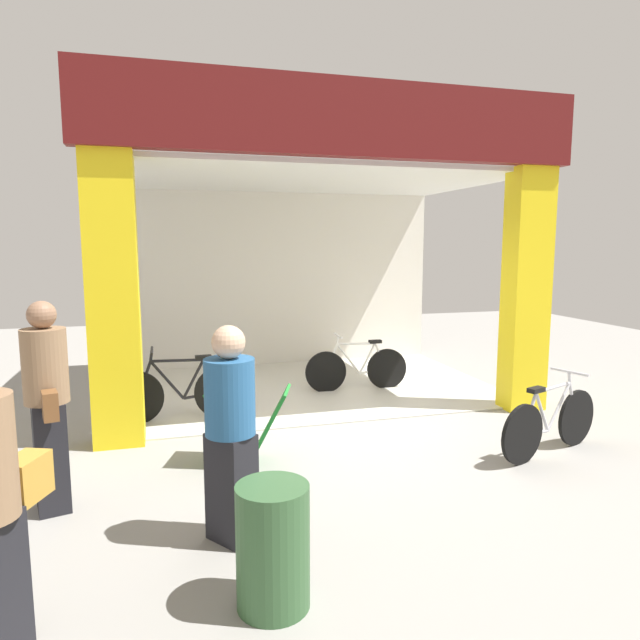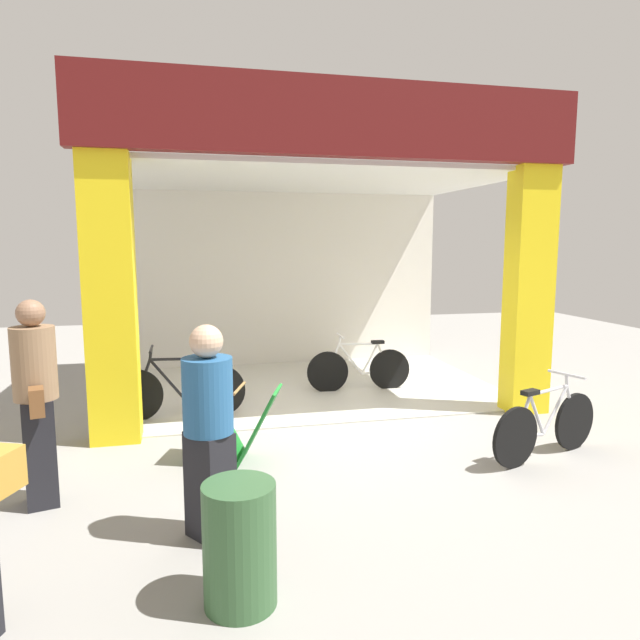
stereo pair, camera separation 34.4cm
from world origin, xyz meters
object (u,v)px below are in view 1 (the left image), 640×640
at_px(bicycle_inside_0, 357,368).
at_px(trash_bin, 273,546).
at_px(bicycle_inside_1, 180,392).
at_px(sandwich_board_sign, 249,425).
at_px(bicycle_parked_0, 550,422).
at_px(pedestrian_2, 230,430).
at_px(pedestrian_1, 48,404).

height_order(bicycle_inside_0, trash_bin, bicycle_inside_0).
bearing_deg(bicycle_inside_1, bicycle_inside_0, 16.68).
height_order(bicycle_inside_1, sandwich_board_sign, bicycle_inside_1).
xyz_separation_m(bicycle_parked_0, pedestrian_2, (-3.35, -0.81, 0.49)).
relative_size(pedestrian_1, trash_bin, 2.27).
height_order(pedestrian_2, trash_bin, pedestrian_2).
xyz_separation_m(bicycle_inside_1, pedestrian_2, (0.29, -2.97, 0.47)).
bearing_deg(trash_bin, pedestrian_1, 131.69).
height_order(pedestrian_1, pedestrian_2, pedestrian_1).
height_order(sandwich_board_sign, trash_bin, sandwich_board_sign).
height_order(bicycle_parked_0, trash_bin, bicycle_parked_0).
bearing_deg(pedestrian_1, sandwich_board_sign, 18.78).
height_order(bicycle_parked_0, pedestrian_2, pedestrian_2).
bearing_deg(pedestrian_1, pedestrian_2, -32.06).
relative_size(bicycle_parked_0, pedestrian_2, 0.92).
bearing_deg(trash_bin, bicycle_inside_1, 96.56).
relative_size(bicycle_inside_1, trash_bin, 2.18).
relative_size(bicycle_parked_0, pedestrian_1, 0.86).
relative_size(bicycle_inside_1, pedestrian_2, 1.04).
bearing_deg(bicycle_inside_0, trash_bin, -114.91).
height_order(bicycle_inside_0, bicycle_parked_0, bicycle_inside_0).
distance_m(bicycle_parked_0, pedestrian_1, 4.74).
distance_m(bicycle_inside_0, bicycle_inside_1, 2.67).
bearing_deg(bicycle_inside_1, bicycle_parked_0, -30.63).
relative_size(bicycle_inside_0, pedestrian_2, 0.97).
bearing_deg(trash_bin, sandwich_board_sign, 85.25).
distance_m(bicycle_parked_0, trash_bin, 3.61).
relative_size(pedestrian_2, trash_bin, 2.10).
bearing_deg(bicycle_inside_0, bicycle_parked_0, -69.70).
distance_m(pedestrian_2, trash_bin, 0.96).
distance_m(pedestrian_1, trash_bin, 2.31).
relative_size(sandwich_board_sign, trash_bin, 1.18).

